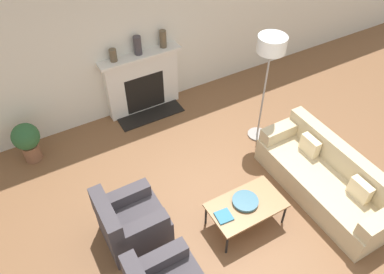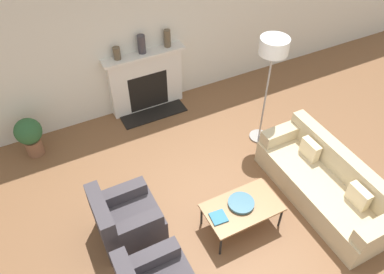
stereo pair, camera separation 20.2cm
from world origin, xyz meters
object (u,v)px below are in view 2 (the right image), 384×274
at_px(mantel_vase_left, 117,53).
at_px(couch, 325,184).
at_px(fireplace, 146,82).
at_px(armchair_far, 126,220).
at_px(mantel_vase_center_left, 142,44).
at_px(potted_plant, 29,135).
at_px(coffee_table, 242,208).
at_px(book, 219,217).
at_px(floor_lamp, 273,55).
at_px(mantel_vase_center_right, 167,38).
at_px(bowl, 241,203).

bearing_deg(mantel_vase_left, couch, -58.89).
bearing_deg(fireplace, armchair_far, -117.87).
height_order(mantel_vase_center_left, potted_plant, mantel_vase_center_left).
xyz_separation_m(armchair_far, coffee_table, (1.46, -0.57, 0.06)).
relative_size(armchair_far, potted_plant, 1.21).
height_order(couch, coffee_table, couch).
bearing_deg(potted_plant, mantel_vase_center_left, 8.61).
xyz_separation_m(armchair_far, potted_plant, (-0.85, 2.19, 0.10)).
height_order(coffee_table, mantel_vase_center_left, mantel_vase_center_left).
distance_m(couch, mantel_vase_left, 3.90).
distance_m(book, potted_plant, 3.38).
distance_m(mantel_vase_center_left, potted_plant, 2.37).
bearing_deg(fireplace, coffee_table, -87.40).
bearing_deg(mantel_vase_left, potted_plant, -169.20).
bearing_deg(floor_lamp, mantel_vase_center_right, 118.94).
xyz_separation_m(couch, coffee_table, (-1.35, 0.14, 0.09)).
height_order(floor_lamp, mantel_vase_center_left, floor_lamp).
bearing_deg(book, coffee_table, 6.48).
distance_m(coffee_table, floor_lamp, 2.27).
bearing_deg(couch, mantel_vase_center_right, -162.39).
relative_size(coffee_table, bowl, 2.89).
bearing_deg(bowl, couch, -7.69).
bearing_deg(mantel_vase_center_right, fireplace, -178.26).
distance_m(bowl, mantel_vase_center_right, 3.19).
bearing_deg(coffee_table, armchair_far, 158.55).
xyz_separation_m(bowl, potted_plant, (-2.31, 2.72, -0.03)).
bearing_deg(armchair_far, potted_plant, 21.16).
bearing_deg(mantel_vase_center_right, mantel_vase_left, 180.00).
bearing_deg(armchair_far, floor_lamp, -73.53).
bearing_deg(mantel_vase_center_left, book, -94.16).
xyz_separation_m(bowl, book, (-0.38, -0.05, -0.02)).
relative_size(book, floor_lamp, 0.11).
bearing_deg(coffee_table, potted_plant, 129.89).
relative_size(fireplace, bowl, 4.15).
relative_size(coffee_table, floor_lamp, 0.54).
bearing_deg(book, floor_lamp, 45.23).
xyz_separation_m(coffee_table, mantel_vase_center_left, (-0.15, 3.09, 0.95)).
bearing_deg(coffee_table, floor_lamp, 47.41).
bearing_deg(mantel_vase_center_left, potted_plant, -171.39).
relative_size(mantel_vase_center_left, mantel_vase_center_right, 1.05).
height_order(couch, floor_lamp, floor_lamp).
bearing_deg(coffee_table, fireplace, 92.60).
relative_size(fireplace, mantel_vase_center_right, 4.79).
bearing_deg(couch, coffee_table, -95.84).
height_order(book, mantel_vase_center_left, mantel_vase_center_left).
distance_m(couch, armchair_far, 2.90).
distance_m(armchair_far, book, 1.24).
distance_m(bowl, book, 0.38).
bearing_deg(coffee_table, mantel_vase_center_right, 83.96).
height_order(bowl, potted_plant, potted_plant).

